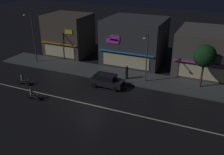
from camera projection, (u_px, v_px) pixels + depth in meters
The scene contains 14 objects.
ground_plane at pixel (89, 104), 28.22m from camera, with size 140.00×140.00×0.00m, color black.
lane_divider_stripe at pixel (89, 104), 28.22m from camera, with size 36.59×0.16×0.01m, color beige.
sidewalk_far at pixel (119, 75), 35.55m from camera, with size 38.52×4.81×0.14m, color #424447.
storefront_left_block at pixel (213, 52), 35.84m from camera, with size 9.82×9.10×6.02m.
storefront_center_block at pixel (69, 35), 43.03m from camera, with size 7.01×6.29×6.81m.
storefront_right_block at pixel (135, 41), 39.59m from camera, with size 8.91×8.26×6.83m.
streetlamp_west at pixel (33, 34), 38.41m from camera, with size 0.44×1.64×7.70m.
streetlamp_mid at pixel (146, 54), 31.85m from camera, with size 0.44×1.64×6.32m.
pedestrian_on_sidewalk at pixel (127, 73), 33.91m from camera, with size 0.40×0.40×1.92m.
street_tree at pixel (205, 56), 30.35m from camera, with size 2.78×2.78×5.51m.
parked_car_near_kerb at pixel (107, 80), 32.00m from camera, with size 4.30×1.98×1.67m.
motorcycle_lead at pixel (32, 94), 29.03m from camera, with size 1.90×0.60×1.52m.
motorcycle_following at pixel (23, 80), 32.65m from camera, with size 1.90×0.60×1.52m.
traffic_cone at pixel (126, 85), 32.04m from camera, with size 0.36×0.36×0.55m, color orange.
Camera 1 is at (12.24, -21.44, 14.23)m, focal length 40.59 mm.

